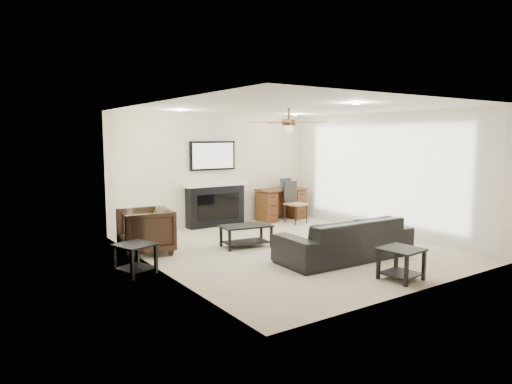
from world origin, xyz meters
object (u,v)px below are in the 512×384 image
(sofa, at_px, (345,238))
(coffee_table, at_px, (246,236))
(armchair, at_px, (145,231))
(fireplace_unit, at_px, (216,184))
(desk, at_px, (281,204))

(sofa, relative_size, coffee_table, 2.59)
(coffee_table, bearing_deg, sofa, -51.86)
(armchair, relative_size, fireplace_unit, 0.45)
(fireplace_unit, bearing_deg, desk, -6.94)
(armchair, xyz_separation_m, desk, (3.90, 1.28, -0.01))
(sofa, relative_size, armchair, 2.70)
(desk, bearing_deg, sofa, -110.74)
(desk, bearing_deg, fireplace_unit, 173.06)
(armchair, bearing_deg, coffee_table, 79.04)
(desk, bearing_deg, armchair, -161.83)
(sofa, xyz_separation_m, armchair, (-2.60, 2.15, 0.05))
(sofa, relative_size, desk, 1.91)
(sofa, height_order, armchair, armchair)
(armchair, relative_size, desk, 0.71)
(sofa, bearing_deg, fireplace_unit, -81.64)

